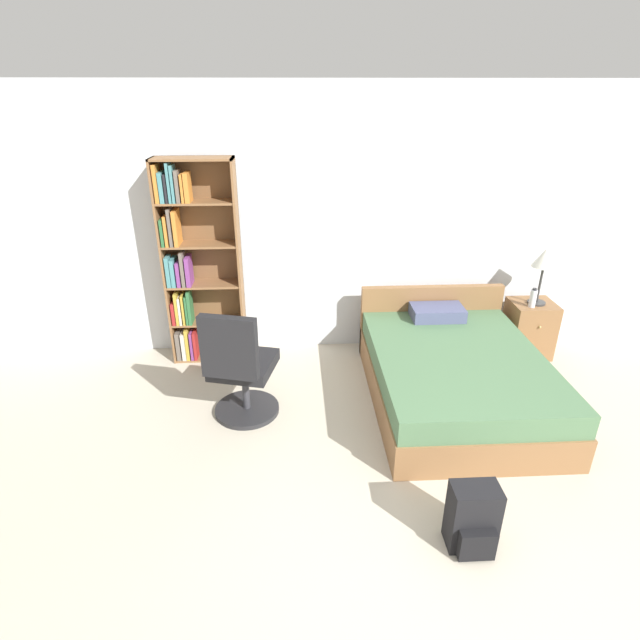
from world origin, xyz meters
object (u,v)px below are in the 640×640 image
nightstand (529,329)px  backpack_black (473,519)px  bed (453,373)px  bookshelf (193,264)px  table_lamp (545,260)px  office_chair (240,371)px  water_bottle (533,298)px

nightstand → backpack_black: nightstand is taller
bed → bookshelf: bearing=159.4°
bed → table_lamp: bearing=36.1°
bed → table_lamp: 1.48m
office_chair → water_bottle: 2.91m
office_chair → nightstand: bearing=18.8°
office_chair → nightstand: (2.84, 0.97, -0.17)m
water_bottle → backpack_black: bearing=-120.0°
bookshelf → nightstand: 3.43m
office_chair → bed: bearing=6.3°
water_bottle → nightstand: bearing=53.9°
bookshelf → bed: 2.61m
bookshelf → water_bottle: (3.28, -0.21, -0.34)m
bookshelf → table_lamp: 3.37m
office_chair → nightstand: size_ratio=1.78×
bed → water_bottle: size_ratio=9.87×
water_bottle → office_chair: bearing=-162.5°
table_lamp → backpack_black: (-1.38, -2.32, -0.81)m
bed → nightstand: 1.27m
nightstand → table_lamp: size_ratio=1.00×
bed → backpack_black: size_ratio=4.42×
nightstand → table_lamp: (0.02, -0.02, 0.73)m
bed → backpack_black: (-0.35, -1.57, -0.05)m
nightstand → water_bottle: water_bottle is taller
nightstand → backpack_black: 2.71m
nightstand → water_bottle: size_ratio=2.95×
bookshelf → backpack_black: bearing=-51.0°
table_lamp → water_bottle: bearing=-136.7°
table_lamp → water_bottle: table_lamp is taller
table_lamp → office_chair: bearing=-161.6°
bookshelf → office_chair: (0.51, -1.08, -0.55)m
bed → water_bottle: 1.23m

